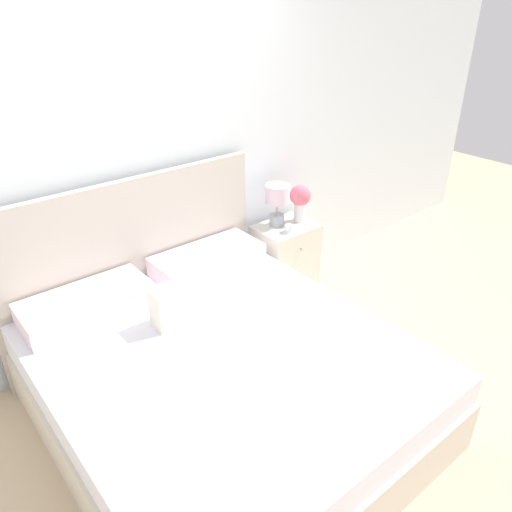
# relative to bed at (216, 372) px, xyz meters

# --- Properties ---
(ground_plane) EXTENTS (12.00, 12.00, 0.00)m
(ground_plane) POSITION_rel_bed_xyz_m (0.00, 0.96, -0.29)
(ground_plane) COLOR #CCB28E
(wall_back) EXTENTS (8.00, 0.06, 2.60)m
(wall_back) POSITION_rel_bed_xyz_m (0.00, 1.03, 1.01)
(wall_back) COLOR white
(wall_back) RESTS_ON ground_plane
(bed) EXTENTS (1.87, 2.08, 1.21)m
(bed) POSITION_rel_bed_xyz_m (0.00, 0.00, 0.00)
(bed) COLOR beige
(bed) RESTS_ON ground_plane
(nightstand) EXTENTS (0.47, 0.38, 0.59)m
(nightstand) POSITION_rel_bed_xyz_m (1.22, 0.76, 0.01)
(nightstand) COLOR silver
(nightstand) RESTS_ON ground_plane
(table_lamp) EXTENTS (0.19, 0.19, 0.34)m
(table_lamp) POSITION_rel_bed_xyz_m (1.18, 0.82, 0.53)
(table_lamp) COLOR #A8B2BC
(table_lamp) RESTS_ON nightstand
(flower_vase) EXTENTS (0.17, 0.17, 0.30)m
(flower_vase) POSITION_rel_bed_xyz_m (1.38, 0.76, 0.49)
(flower_vase) COLOR white
(flower_vase) RESTS_ON nightstand
(teacup) EXTENTS (0.11, 0.11, 0.06)m
(teacup) POSITION_rel_bed_xyz_m (1.16, 0.66, 0.33)
(teacup) COLOR white
(teacup) RESTS_ON nightstand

